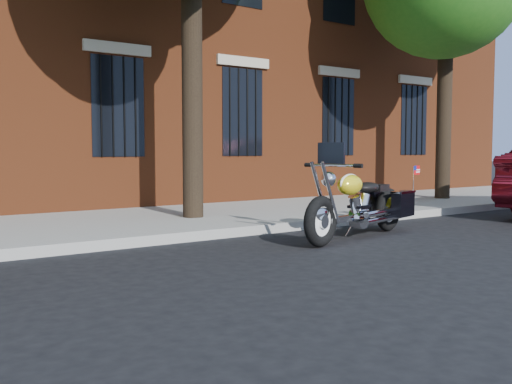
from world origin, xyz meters
TOP-DOWN VIEW (x-y plane):
  - ground at (0.00, 0.00)m, footprint 120.00×120.00m
  - curb at (0.00, 1.38)m, footprint 40.00×0.16m
  - sidewalk at (0.00, 3.26)m, footprint 40.00×3.60m
  - motorcycle at (1.91, 0.16)m, footprint 2.84×1.26m

SIDE VIEW (x-z plane):
  - ground at x=0.00m, z-range 0.00..0.00m
  - curb at x=0.00m, z-range 0.00..0.15m
  - sidewalk at x=0.00m, z-range 0.00..0.15m
  - motorcycle at x=1.91m, z-range -0.23..1.20m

